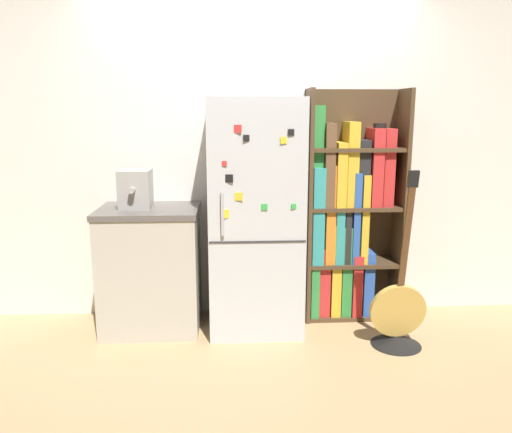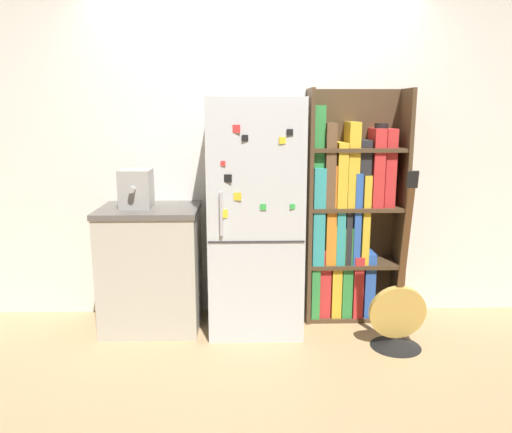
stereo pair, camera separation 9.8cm
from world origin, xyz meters
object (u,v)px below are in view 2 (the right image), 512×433
(guitar, at_px, (397,323))
(espresso_machine, at_px, (136,189))
(refrigerator, at_px, (255,217))
(bookshelf, at_px, (347,215))

(guitar, bearing_deg, espresso_machine, 167.55)
(refrigerator, distance_m, guitar, 1.26)
(bookshelf, bearing_deg, guitar, -65.21)
(refrigerator, relative_size, espresso_machine, 5.89)
(refrigerator, distance_m, bookshelf, 0.74)
(refrigerator, xyz_separation_m, espresso_machine, (-0.87, 0.02, 0.21))
(espresso_machine, xyz_separation_m, guitar, (1.86, -0.41, -0.90))
(bookshelf, bearing_deg, refrigerator, -166.81)
(bookshelf, height_order, guitar, bookshelf)
(espresso_machine, relative_size, guitar, 0.23)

